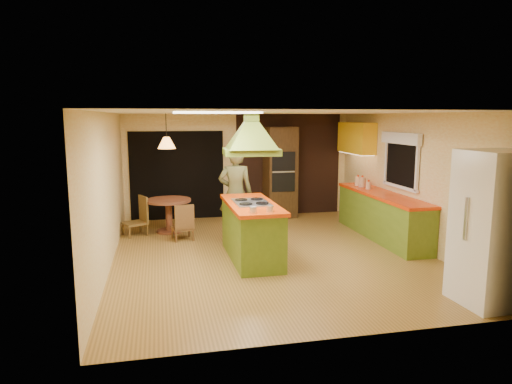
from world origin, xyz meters
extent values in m
plane|color=olive|center=(0.00, 0.00, 0.00)|extent=(6.50, 6.50, 0.00)
plane|color=beige|center=(0.00, 3.25, 1.25)|extent=(5.50, 0.00, 5.50)
plane|color=beige|center=(0.00, -3.25, 1.25)|extent=(5.50, 0.00, 5.50)
plane|color=beige|center=(-2.75, 0.00, 1.25)|extent=(0.00, 6.50, 6.50)
plane|color=beige|center=(2.75, 0.00, 1.25)|extent=(0.00, 6.50, 6.50)
plane|color=silver|center=(0.00, 0.00, 2.50)|extent=(6.50, 6.50, 0.00)
cube|color=#381E14|center=(1.25, 3.23, 1.25)|extent=(2.64, 0.03, 2.50)
cube|color=black|center=(-1.50, 3.23, 1.05)|extent=(2.20, 0.03, 2.10)
cube|color=olive|center=(2.45, 0.60, 0.43)|extent=(0.58, 3.00, 0.86)
cube|color=#E53807|center=(2.45, 0.60, 0.89)|extent=(0.62, 3.05, 0.06)
cube|color=yellow|center=(2.57, 2.20, 1.95)|extent=(0.34, 1.40, 0.70)
cube|color=black|center=(2.72, 0.40, 1.55)|extent=(0.03, 1.16, 0.96)
cube|color=white|center=(2.67, 0.40, 2.02)|extent=(0.10, 1.35, 0.22)
cube|color=white|center=(-1.10, -1.20, 2.48)|extent=(1.20, 0.60, 0.03)
cube|color=olive|center=(-0.40, -0.21, 0.46)|extent=(0.75, 1.90, 0.92)
cube|color=#DC3F07|center=(-0.40, -0.21, 0.95)|extent=(0.81, 1.98, 0.06)
cube|color=silver|center=(-0.40, -0.21, 0.99)|extent=(0.58, 0.84, 0.02)
cube|color=#5B721C|center=(-0.40, -0.21, 1.85)|extent=(0.96, 0.72, 0.11)
pyramid|color=#5B721C|center=(-0.40, -0.21, 2.35)|extent=(0.96, 0.72, 0.45)
cube|color=#5B721C|center=(-0.40, -0.21, 2.43)|extent=(0.22, 0.22, 0.14)
imported|color=brown|center=(-0.45, 1.13, 0.93)|extent=(0.76, 0.58, 1.85)
cube|color=white|center=(2.28, -2.74, 1.01)|extent=(0.86, 0.82, 2.01)
cube|color=#432D15|center=(0.96, 2.95, 1.10)|extent=(0.76, 0.63, 2.19)
cube|color=black|center=(0.96, 2.65, 1.40)|extent=(0.56, 0.06, 0.45)
cube|color=black|center=(0.96, 2.65, 0.90)|extent=(0.56, 0.06, 0.45)
cylinder|color=brown|center=(-1.75, 1.95, 0.69)|extent=(0.95, 0.95, 0.05)
cylinder|color=brown|center=(-1.75, 1.95, 0.36)|extent=(0.14, 0.14, 0.66)
cylinder|color=brown|center=(-1.75, 1.95, 0.03)|extent=(0.53, 0.53, 0.05)
cone|color=#FF9E3F|center=(-1.75, 1.95, 1.90)|extent=(0.46, 0.46, 0.24)
cylinder|color=#FBEECA|center=(2.40, 1.66, 1.02)|extent=(0.15, 0.15, 0.20)
cylinder|color=beige|center=(2.40, 1.44, 1.03)|extent=(0.16, 0.16, 0.21)
cylinder|color=beige|center=(2.40, 1.13, 1.00)|extent=(0.13, 0.13, 0.16)
camera|label=1|loc=(-1.93, -7.68, 2.42)|focal=32.00mm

